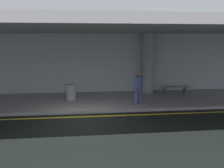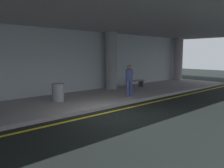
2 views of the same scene
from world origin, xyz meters
name	(u,v)px [view 1 (image 1 of 2)]	position (x,y,z in m)	size (l,w,h in m)	color
ground_plane	(84,121)	(0.00, 0.00, 0.00)	(60.00, 60.00, 0.00)	black
sidewalk	(84,101)	(0.00, 3.10, 0.07)	(26.00, 4.20, 0.15)	gray
lane_stripe_yellow	(84,117)	(0.00, 0.53, 0.00)	(26.00, 0.14, 0.01)	yellow
support_column_far_left	(148,63)	(4.00, 4.65, 1.97)	(0.74, 0.74, 3.65)	gray
ceiling_overhang	(82,29)	(0.00, 2.60, 3.95)	(28.00, 13.20, 0.30)	gray
terminal_back_wall	(83,64)	(0.00, 5.35, 1.90)	(26.00, 0.30, 3.80)	#ACB7BD
traveler_with_luggage	(138,86)	(2.78, 1.91, 1.11)	(0.38, 0.38, 1.68)	#505192
bench_metal	(175,89)	(5.51, 3.90, 0.50)	(1.60, 0.50, 0.48)	slate
trash_bin_steel	(71,92)	(-0.69, 3.24, 0.57)	(0.56, 0.56, 0.85)	gray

